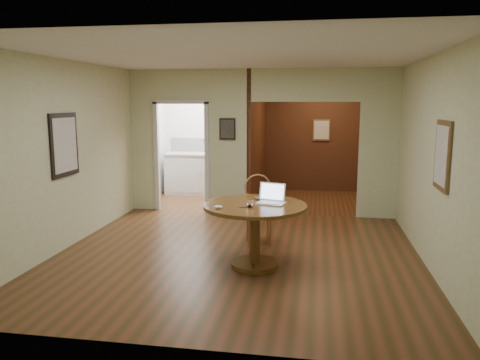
% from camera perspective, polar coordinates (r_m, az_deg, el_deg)
% --- Properties ---
extents(floor, '(5.00, 5.00, 0.00)m').
position_cam_1_polar(floor, '(6.56, -0.43, -9.20)').
color(floor, '#402B12').
rests_on(floor, ground).
extents(room_shell, '(5.20, 7.50, 5.00)m').
position_cam_1_polar(room_shell, '(9.38, -0.02, 4.54)').
color(room_shell, white).
rests_on(room_shell, ground).
extents(dining_table, '(1.32, 1.32, 0.82)m').
position_cam_1_polar(dining_table, '(5.98, 1.83, -4.96)').
color(dining_table, brown).
rests_on(dining_table, ground).
extents(chair, '(0.53, 0.53, 1.03)m').
position_cam_1_polar(chair, '(7.00, 2.25, -3.11)').
color(chair, '#A06338').
rests_on(chair, ground).
extents(open_laptop, '(0.40, 0.39, 0.25)m').
position_cam_1_polar(open_laptop, '(6.02, 3.87, -2.18)').
color(open_laptop, white).
rests_on(open_laptop, dining_table).
extents(closed_laptop, '(0.43, 0.35, 0.03)m').
position_cam_1_polar(closed_laptop, '(6.20, 3.70, -2.30)').
color(closed_laptop, '#A8A9AD').
rests_on(closed_laptop, dining_table).
extents(mouse, '(0.11, 0.08, 0.04)m').
position_cam_1_polar(mouse, '(5.69, -2.66, -3.31)').
color(mouse, white).
rests_on(mouse, dining_table).
extents(wine_glass, '(0.09, 0.09, 0.10)m').
position_cam_1_polar(wine_glass, '(5.74, 1.26, -2.90)').
color(wine_glass, white).
rests_on(wine_glass, dining_table).
extents(pen, '(0.12, 0.03, 0.01)m').
position_cam_1_polar(pen, '(5.75, 0.52, -3.34)').
color(pen, navy).
rests_on(pen, dining_table).
extents(kitchen_cabinet, '(2.06, 0.60, 0.94)m').
position_cam_1_polar(kitchen_cabinet, '(10.72, -3.71, 0.77)').
color(kitchen_cabinet, silver).
rests_on(kitchen_cabinet, ground).
extents(grocery_bag, '(0.39, 0.36, 0.32)m').
position_cam_1_polar(grocery_bag, '(10.55, -1.43, 4.09)').
color(grocery_bag, beige).
rests_on(grocery_bag, kitchen_cabinet).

